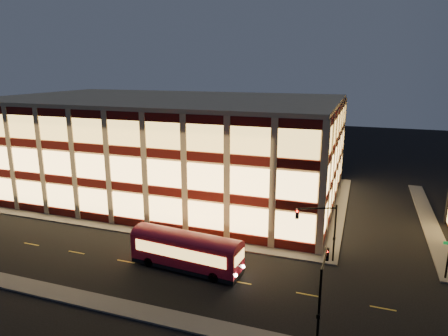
% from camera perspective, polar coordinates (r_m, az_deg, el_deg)
% --- Properties ---
extents(ground, '(200.00, 200.00, 0.00)m').
position_cam_1_polar(ground, '(48.63, -13.96, -9.03)').
color(ground, black).
rests_on(ground, ground).
extents(sidewalk_office_south, '(54.00, 2.00, 0.15)m').
position_cam_1_polar(sidewalk_office_south, '(50.97, -16.20, -7.99)').
color(sidewalk_office_south, '#514F4C').
rests_on(sidewalk_office_south, ground).
extents(sidewalk_office_east, '(2.00, 30.00, 0.15)m').
position_cam_1_polar(sidewalk_office_east, '(57.19, 16.08, -5.53)').
color(sidewalk_office_east, '#514F4C').
rests_on(sidewalk_office_east, ground).
extents(sidewalk_tower_west, '(2.00, 30.00, 0.15)m').
position_cam_1_polar(sidewalk_tower_west, '(57.79, 27.07, -6.37)').
color(sidewalk_tower_west, '#514F4C').
rests_on(sidewalk_tower_west, ground).
extents(sidewalk_near, '(100.00, 2.00, 0.15)m').
position_cam_1_polar(sidewalk_near, '(39.62, -24.64, -15.48)').
color(sidewalk_near, '#514F4C').
rests_on(sidewalk_near, ground).
extents(office_building, '(50.45, 30.45, 14.50)m').
position_cam_1_polar(office_building, '(61.95, -8.08, 3.28)').
color(office_building, tan).
rests_on(office_building, ground).
extents(traffic_signal_far, '(3.79, 1.87, 6.00)m').
position_cam_1_polar(traffic_signal_far, '(40.14, 13.72, -7.75)').
color(traffic_signal_far, black).
rests_on(traffic_signal_far, ground).
extents(traffic_signal_near, '(0.32, 4.45, 6.00)m').
position_cam_1_polar(traffic_signal_near, '(29.88, 13.87, -15.75)').
color(traffic_signal_near, black).
rests_on(traffic_signal_near, ground).
extents(trolley_bus, '(11.13, 3.70, 3.70)m').
position_cam_1_polar(trolley_bus, '(38.94, -5.41, -11.41)').
color(trolley_bus, maroon).
rests_on(trolley_bus, ground).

